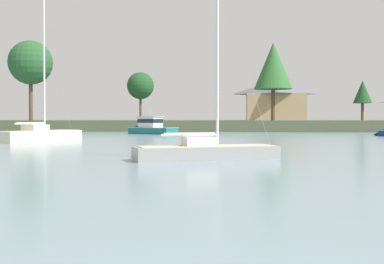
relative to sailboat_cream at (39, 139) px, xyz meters
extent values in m
cube|color=#4C563D|center=(6.12, 58.79, 0.65)|extent=(207.38, 47.32, 1.87)
cube|color=beige|center=(0.01, 0.01, -0.14)|extent=(5.84, 9.18, 1.69)
cube|color=#CCB78E|center=(0.01, 0.01, 0.73)|extent=(5.35, 8.57, 0.04)
cube|color=silver|center=(-0.17, -0.40, 1.02)|extent=(2.27, 2.44, 0.53)
cylinder|color=silver|center=(0.29, 0.67, 6.91)|extent=(0.18, 0.18, 12.33)
cylinder|color=silver|center=(-0.41, -0.97, 1.38)|extent=(1.53, 3.33, 0.14)
cylinder|color=silver|center=(-0.41, -0.97, 1.43)|extent=(1.39, 3.00, 0.14)
cylinder|color=#999999|center=(0.98, 2.30, 6.89)|extent=(1.42, 3.29, 12.28)
cube|color=#196B70|center=(6.51, 23.97, -0.08)|extent=(7.44, 6.04, 1.43)
cone|color=#196B70|center=(3.47, 25.92, -0.08)|extent=(2.93, 3.01, 2.27)
cube|color=silver|center=(6.51, 23.97, 0.61)|extent=(7.62, 6.20, 0.05)
cube|color=silver|center=(6.09, 24.23, 1.40)|extent=(3.61, 3.32, 1.53)
cube|color=#19232D|center=(6.09, 24.23, 1.55)|extent=(3.69, 3.39, 0.55)
cube|color=beige|center=(6.09, 24.23, 2.19)|extent=(4.09, 3.79, 0.06)
cylinder|color=silver|center=(6.09, 24.23, 2.76)|extent=(0.03, 0.03, 1.07)
cone|color=navy|center=(35.97, 18.71, -0.12)|extent=(2.44, 2.47, 1.83)
cube|color=gray|center=(16.65, -18.60, -0.18)|extent=(7.62, 4.54, 1.17)
cube|color=#CCB78E|center=(16.65, -18.60, 0.42)|extent=(7.12, 4.16, 0.04)
cube|color=silver|center=(16.31, -18.74, 0.66)|extent=(1.98, 1.77, 0.44)
cylinder|color=silver|center=(17.21, -18.38, 4.81)|extent=(0.15, 0.15, 8.74)
cylinder|color=silver|center=(15.83, -18.93, 0.99)|extent=(2.80, 1.19, 0.12)
cylinder|color=silver|center=(15.83, -18.93, 1.04)|extent=(2.53, 1.11, 0.14)
cylinder|color=#999999|center=(18.59, -17.84, 4.79)|extent=(2.78, 1.10, 8.69)
sphere|color=#1E8C47|center=(2.38, 29.90, -0.22)|extent=(0.38, 0.38, 0.38)
torus|color=#333338|center=(2.38, 29.90, 0.01)|extent=(0.12, 0.12, 0.02)
cylinder|color=brown|center=(-17.33, 38.14, 5.73)|extent=(0.67, 0.67, 8.29)
sphere|color=#235128|center=(-17.33, 38.14, 11.58)|extent=(7.58, 7.58, 7.58)
cylinder|color=brown|center=(42.36, 53.06, 4.28)|extent=(0.52, 0.52, 5.39)
cone|color=#1E4723|center=(42.36, 53.06, 7.08)|extent=(3.59, 3.59, 4.38)
cylinder|color=brown|center=(1.00, 42.92, 4.15)|extent=(0.43, 0.43, 5.13)
sphere|color=#1E4723|center=(1.00, 42.92, 7.80)|extent=(4.84, 4.84, 4.84)
cylinder|color=brown|center=(24.21, 38.08, 5.85)|extent=(0.66, 0.66, 8.53)
cone|color=#2D602D|center=(24.21, 38.08, 10.64)|extent=(6.33, 6.33, 7.73)
cube|color=tan|center=(26.08, 58.11, 4.26)|extent=(11.70, 9.26, 5.35)
pyramid|color=#565B66|center=(26.08, 58.11, 8.32)|extent=(12.63, 10.00, 2.78)
camera|label=1|loc=(18.19, -43.51, 1.79)|focal=45.64mm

